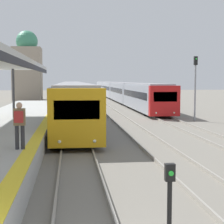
{
  "coord_description": "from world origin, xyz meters",
  "views": [
    {
      "loc": [
        -0.31,
        -5.4,
        3.35
      ],
      "look_at": [
        1.93,
        14.46,
        1.64
      ],
      "focal_mm": 60.0,
      "sensor_mm": 36.0,
      "label": 1
    }
  ],
  "objects_px": {
    "train_near": "(73,95)",
    "person_on_platform": "(19,122)",
    "signal_post_near": "(170,194)",
    "train_far": "(118,90)",
    "signal_mast_far": "(195,81)"
  },
  "relations": [
    {
      "from": "train_near",
      "to": "signal_mast_far",
      "type": "bearing_deg",
      "value": -51.12
    },
    {
      "from": "signal_post_near",
      "to": "signal_mast_far",
      "type": "relative_size",
      "value": 0.31
    },
    {
      "from": "signal_post_near",
      "to": "person_on_platform",
      "type": "bearing_deg",
      "value": 121.99
    },
    {
      "from": "train_near",
      "to": "signal_mast_far",
      "type": "distance_m",
      "value": 15.71
    },
    {
      "from": "train_near",
      "to": "signal_mast_far",
      "type": "xyz_separation_m",
      "value": [
        9.81,
        -12.17,
        1.57
      ]
    },
    {
      "from": "person_on_platform",
      "to": "signal_post_near",
      "type": "bearing_deg",
      "value": -58.01
    },
    {
      "from": "signal_post_near",
      "to": "signal_mast_far",
      "type": "xyz_separation_m",
      "value": [
        8.11,
        22.15,
        2.25
      ]
    },
    {
      "from": "train_near",
      "to": "signal_mast_far",
      "type": "height_order",
      "value": "signal_mast_far"
    },
    {
      "from": "person_on_platform",
      "to": "train_near",
      "type": "height_order",
      "value": "train_near"
    },
    {
      "from": "train_near",
      "to": "signal_post_near",
      "type": "relative_size",
      "value": 29.84
    },
    {
      "from": "person_on_platform",
      "to": "train_far",
      "type": "bearing_deg",
      "value": 78.7
    },
    {
      "from": "train_near",
      "to": "train_far",
      "type": "xyz_separation_m",
      "value": [
        7.73,
        20.85,
        -0.05
      ]
    },
    {
      "from": "train_far",
      "to": "signal_post_near",
      "type": "bearing_deg",
      "value": -96.24
    },
    {
      "from": "train_near",
      "to": "signal_mast_far",
      "type": "relative_size",
      "value": 9.4
    },
    {
      "from": "train_near",
      "to": "person_on_platform",
      "type": "bearing_deg",
      "value": -94.21
    }
  ]
}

